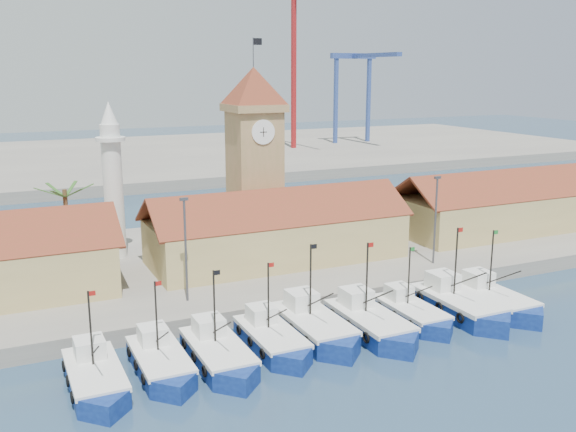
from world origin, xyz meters
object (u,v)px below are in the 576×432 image
boat_4 (316,328)px  minaret (113,180)px  clock_tower (254,153)px  boat_0 (96,380)px

boat_4 → minaret: size_ratio=0.64×
boat_4 → clock_tower: clock_tower is taller
boat_4 → minaret: 28.41m
minaret → boat_0: bearing=-103.5°
boat_4 → clock_tower: (4.07, 22.66, 11.14)m
boat_4 → clock_tower: size_ratio=0.46×
boat_0 → clock_tower: clock_tower is taller
boat_0 → minaret: size_ratio=0.57×
boat_0 → boat_4: size_ratio=0.89×
boat_0 → clock_tower: bearing=48.6°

